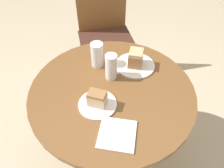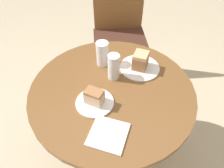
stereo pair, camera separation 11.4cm
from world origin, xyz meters
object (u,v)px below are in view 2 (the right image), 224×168
glass_lemonade (102,55)px  glass_water (114,68)px  chair (120,32)px  plate_near (140,68)px  cake_slice_far (94,97)px  plate_far (95,103)px  cake_slice_near (140,61)px

glass_lemonade → glass_water: glass_water is taller
chair → plate_near: chair is taller
chair → plate_near: bearing=-88.0°
chair → cake_slice_far: (-0.06, -1.01, 0.27)m
plate_near → glass_lemonade: (-0.22, 0.02, 0.06)m
plate_far → cake_slice_far: (0.00, 0.00, 0.04)m
plate_far → glass_lemonade: size_ratio=1.30×
chair → plate_near: size_ratio=4.26×
cake_slice_far → glass_water: size_ratio=0.67×
plate_near → cake_slice_near: cake_slice_near is taller
plate_far → glass_water: size_ratio=1.26×
chair → plate_far: (-0.06, -1.01, 0.22)m
plate_near → cake_slice_far: (-0.22, -0.29, 0.04)m
plate_far → cake_slice_far: size_ratio=1.87×
plate_near → plate_far: 0.37m
chair → cake_slice_far: size_ratio=9.62×
plate_near → cake_slice_near: size_ratio=2.21×
glass_lemonade → plate_far: bearing=-90.4°
chair → cake_slice_far: 1.05m
cake_slice_near → cake_slice_far: cake_slice_near is taller
cake_slice_far → chair: bearing=86.4°
glass_lemonade → cake_slice_near: bearing=-6.3°
chair → glass_water: chair is taller
plate_far → cake_slice_near: cake_slice_near is taller
plate_far → cake_slice_near: (0.22, 0.29, 0.05)m
plate_near → glass_lemonade: glass_lemonade is taller
chair → glass_lemonade: (-0.06, -0.70, 0.28)m
cake_slice_near → glass_lemonade: bearing=173.7°
plate_near → plate_far: bearing=-127.9°
plate_near → glass_water: glass_water is taller
plate_near → glass_water: bearing=-148.9°
plate_far → glass_lemonade: (0.00, 0.31, 0.06)m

